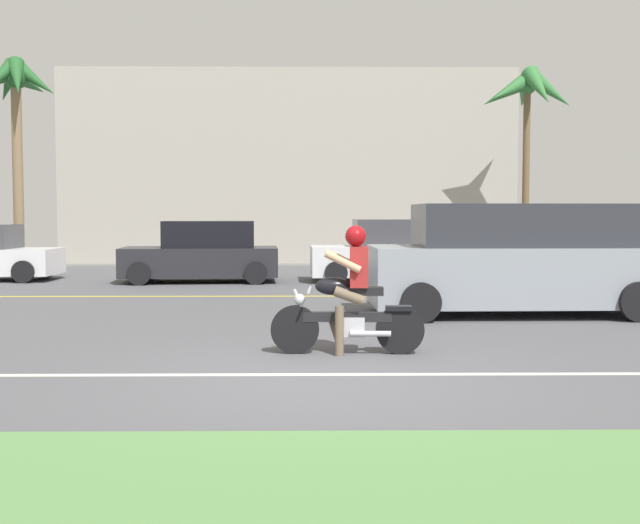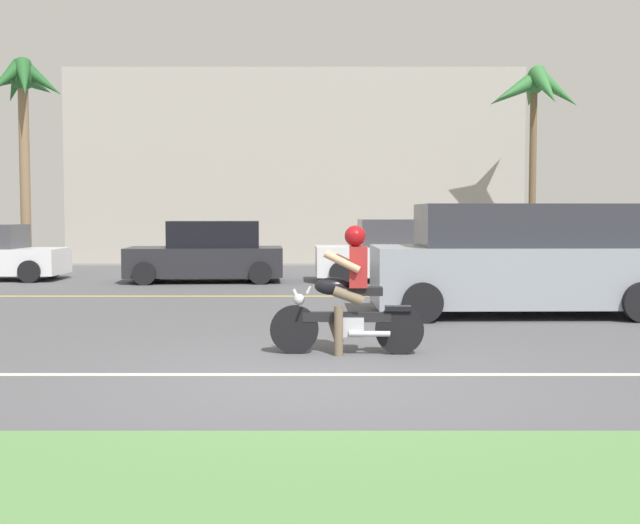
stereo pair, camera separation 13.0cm
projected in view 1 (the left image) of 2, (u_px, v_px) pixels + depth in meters
The scene contains 11 objects.
ground at pixel (317, 336), 11.21m from camera, with size 56.00×30.00×0.04m, color #545459.
lane_line_near at pixel (319, 374), 8.40m from camera, with size 50.40×0.12×0.01m, color silver.
lane_line_far at pixel (315, 296), 16.40m from camera, with size 50.40×0.12×0.01m, color yellow.
motorcyclist at pixel (349, 300), 9.62m from camera, with size 1.88×0.61×1.57m.
suv_nearby at pixel (516, 261), 13.38m from camera, with size 5.04×2.22×1.87m.
parked_car_1 at pixel (203, 253), 19.81m from camera, with size 3.97×2.12×1.53m.
parked_car_2 at pixel (395, 252), 20.02m from camera, with size 4.14×2.05×1.57m.
parked_car_3 at pixel (604, 248), 21.84m from camera, with size 3.79×2.02×1.64m.
palm_tree_0 at pixel (15, 97), 22.40m from camera, with size 2.61×2.52×6.11m.
palm_tree_1 at pixel (526, 99), 24.39m from camera, with size 2.95×3.00×6.22m.
building_far at pixel (289, 169), 28.96m from camera, with size 15.77×4.00×6.69m, color #A8A399.
Camera 1 is at (-0.10, -8.13, 1.71)m, focal length 44.38 mm.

